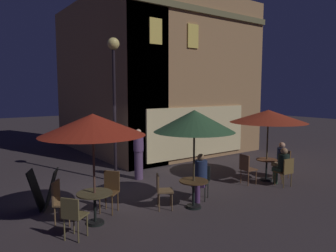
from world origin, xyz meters
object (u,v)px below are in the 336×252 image
(cafe_table_2, at_px, (95,200))
(cafe_chair_4, at_px, (246,167))
(menu_sandwich_board, at_px, (43,190))
(cafe_chair_1, at_px, (201,179))
(patio_umbrella_2, at_px, (93,125))
(cafe_chair_3, at_px, (283,162))
(street_lamp_near_corner, at_px, (114,75))
(cafe_chair_5, at_px, (110,187))
(patio_umbrella_1, at_px, (268,116))
(cafe_table_1, at_px, (266,166))
(cafe_chair_0, at_px, (162,188))
(patron_standing_3, at_px, (139,154))
(cafe_chair_6, at_px, (60,199))
(patio_umbrella_0, at_px, (194,121))
(cafe_chair_2, at_px, (286,170))
(cafe_table_0, at_px, (194,188))
(patron_seated_1, at_px, (282,164))
(patron_seated_0, at_px, (200,174))
(patron_seated_2, at_px, (280,158))
(cafe_chair_7, at_px, (73,214))

(cafe_table_2, height_order, cafe_chair_4, cafe_chair_4)
(menu_sandwich_board, height_order, cafe_chair_1, menu_sandwich_board)
(cafe_table_2, relative_size, patio_umbrella_2, 0.32)
(cafe_table_2, bearing_deg, cafe_chair_3, -1.69)
(street_lamp_near_corner, bearing_deg, cafe_chair_5, -119.37)
(patio_umbrella_1, relative_size, cafe_chair_4, 2.57)
(cafe_table_1, bearing_deg, cafe_chair_3, -7.36)
(cafe_table_1, height_order, cafe_chair_4, cafe_chair_4)
(patio_umbrella_2, distance_m, cafe_chair_0, 2.42)
(cafe_table_2, bearing_deg, patio_umbrella_1, -0.94)
(cafe_chair_1, distance_m, patron_standing_3, 2.72)
(patio_umbrella_1, distance_m, cafe_chair_6, 6.83)
(patio_umbrella_0, bearing_deg, cafe_chair_5, 150.06)
(cafe_chair_2, relative_size, cafe_chair_3, 0.95)
(cafe_chair_2, bearing_deg, street_lamp_near_corner, 54.60)
(cafe_chair_0, bearing_deg, cafe_table_1, 30.11)
(cafe_chair_0, bearing_deg, cafe_table_0, 0.00)
(patron_seated_1, bearing_deg, cafe_chair_4, 54.45)
(cafe_chair_2, height_order, patron_seated_0, patron_seated_0)
(menu_sandwich_board, xyz_separation_m, cafe_chair_1, (3.78, -1.69, 0.04))
(cafe_table_0, distance_m, cafe_chair_6, 3.22)
(patio_umbrella_0, distance_m, cafe_chair_0, 1.87)
(cafe_table_2, xyz_separation_m, patio_umbrella_0, (2.43, -0.55, 1.68))
(cafe_table_0, relative_size, patron_seated_0, 0.58)
(patio_umbrella_0, height_order, patron_seated_2, patio_umbrella_0)
(patio_umbrella_1, distance_m, cafe_chair_4, 1.80)
(cafe_chair_2, distance_m, cafe_chair_4, 1.19)
(cafe_chair_4, bearing_deg, cafe_chair_0, -170.97)
(cafe_table_1, xyz_separation_m, cafe_chair_7, (-6.66, -0.39, 0.04))
(cafe_table_1, bearing_deg, cafe_table_0, -172.82)
(cafe_table_2, bearing_deg, street_lamp_near_corner, 55.55)
(patio_umbrella_0, xyz_separation_m, patio_umbrella_1, (3.56, 0.45, -0.08))
(cafe_chair_1, xyz_separation_m, cafe_chair_7, (-3.74, -0.36, 0.00))
(patio_umbrella_2, distance_m, patron_seated_0, 3.33)
(cafe_chair_3, height_order, cafe_chair_4, cafe_chair_4)
(cafe_table_0, height_order, patio_umbrella_2, patio_umbrella_2)
(cafe_chair_5, xyz_separation_m, cafe_chair_6, (-1.24, -0.02, -0.02))
(cafe_chair_3, distance_m, cafe_chair_6, 7.44)
(patio_umbrella_0, bearing_deg, cafe_chair_3, 4.55)
(cafe_chair_0, relative_size, cafe_chair_3, 0.93)
(street_lamp_near_corner, height_order, patron_standing_3, street_lamp_near_corner)
(cafe_chair_3, bearing_deg, patio_umbrella_1, -0.00)
(cafe_table_1, relative_size, cafe_chair_1, 0.80)
(street_lamp_near_corner, relative_size, menu_sandwich_board, 4.66)
(cafe_chair_1, height_order, patron_seated_1, patron_seated_1)
(street_lamp_near_corner, distance_m, cafe_table_2, 4.44)
(cafe_chair_0, distance_m, cafe_chair_3, 5.07)
(cafe_chair_2, bearing_deg, cafe_chair_5, 82.09)
(cafe_chair_0, distance_m, cafe_chair_4, 3.40)
(cafe_chair_1, distance_m, patron_seated_2, 3.56)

